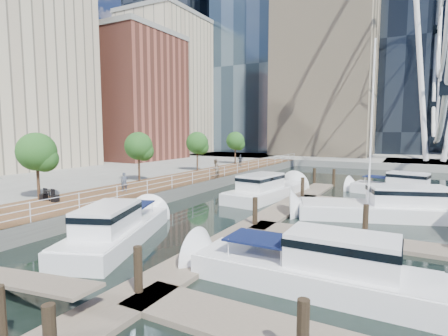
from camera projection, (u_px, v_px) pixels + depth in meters
ground at (118, 262)px, 15.20m from camera, size 520.00×520.00×0.00m
boardwalk at (167, 187)px, 32.52m from camera, size 6.00×60.00×1.00m
seawall at (193, 190)px, 31.10m from camera, size 0.25×60.00×1.00m
land_inland at (1, 171)px, 45.35m from camera, size 48.00×90.00×1.00m
land_far at (371, 148)px, 104.25m from camera, size 200.00×114.00×1.00m
pier at (434, 165)px, 53.92m from camera, size 14.00×12.00×1.00m
railing at (192, 178)px, 31.04m from camera, size 0.10×60.00×1.05m
floating_docks at (348, 222)px, 20.08m from camera, size 16.00×34.00×2.60m
midrise_condos at (84, 80)px, 53.15m from camera, size 19.00×67.00×28.00m
street_trees at (139, 146)px, 32.39m from camera, size 2.60×42.60×4.60m
yacht_foreground at (311, 287)px, 12.79m from camera, size 9.66×2.66×2.15m
pedestrian_near at (124, 182)px, 27.06m from camera, size 0.64×0.63×1.49m
pedestrian_mid at (215, 168)px, 35.36m from camera, size 0.71×0.90×1.85m
pedestrian_far at (240, 161)px, 45.97m from camera, size 0.96×0.42×1.62m
moored_yachts at (366, 223)px, 21.62m from camera, size 22.57×37.63×11.50m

